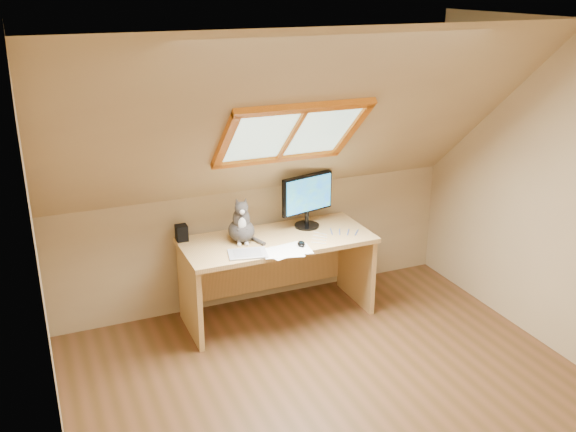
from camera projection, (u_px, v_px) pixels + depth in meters
ground at (354, 412)px, 4.16m from camera, size 3.50×3.50×0.00m
room_shell at (371, 209)px, 3.58m from camera, size 3.52×3.52×2.41m
desk at (274, 260)px, 5.25m from camera, size 1.52×0.67×0.70m
monitor at (307, 197)px, 5.26m from camera, size 0.48×0.21×0.45m
cat at (241, 226)px, 5.00m from camera, size 0.25×0.29×0.38m
desk_speaker at (182, 233)px, 5.05m from camera, size 0.09×0.09×0.13m
graphics_tablet at (248, 254)px, 4.81m from camera, size 0.32×0.26×0.01m
mouse at (301, 244)px, 4.96m from camera, size 0.09×0.12×0.03m
papers at (282, 251)px, 4.87m from camera, size 0.35×0.30×0.01m
cables at (335, 234)px, 5.18m from camera, size 0.51×0.26×0.01m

